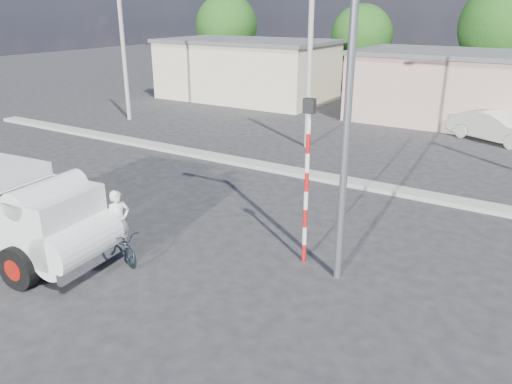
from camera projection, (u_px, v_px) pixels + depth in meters
The scene contains 11 objects.
ground_plane at pixel (176, 253), 13.80m from camera, with size 120.00×120.00×0.00m, color #252527.
median at pixel (306, 174), 20.12m from camera, with size 40.00×0.80×0.16m, color #99968E.
truck at pixel (6, 210), 13.17m from camera, with size 6.20×2.86×2.48m.
bicycle at pixel (121, 244), 13.31m from camera, with size 0.60×1.72×0.90m, color black.
cyclist at pixel (120, 231), 13.18m from camera, with size 0.61×0.40×1.67m, color white.
car_cream at pixel (496, 127), 25.02m from camera, with size 1.62×4.64×1.53m, color beige.
traffic_pole at pixel (307, 169), 12.49m from camera, with size 0.28×0.18×4.36m.
streetlight at pixel (343, 77), 10.96m from camera, with size 2.34×0.22×9.00m.
building_row at pixel (429, 83), 29.97m from camera, with size 37.80×7.30×4.44m.
tree_row at pixel (409, 30), 35.96m from camera, with size 34.13×7.32×8.10m.
utility_poles at pixel (426, 68), 20.28m from camera, with size 35.40×0.24×8.00m.
Camera 1 is at (8.45, -9.26, 6.40)m, focal length 35.00 mm.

